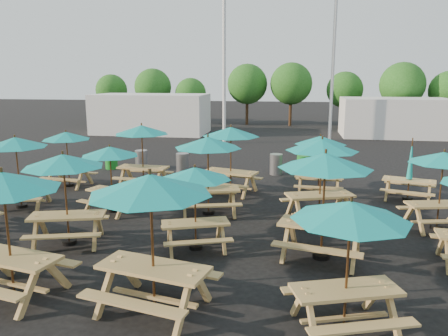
% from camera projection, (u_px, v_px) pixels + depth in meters
% --- Properties ---
extents(ground, '(120.00, 120.00, 0.00)m').
position_uv_depth(ground, '(216.00, 214.00, 13.18)').
color(ground, black).
rests_on(ground, ground).
extents(picnic_unit_2, '(2.26, 2.26, 2.26)m').
position_uv_depth(picnic_unit_2, '(16.00, 147.00, 13.43)').
color(picnic_unit_2, tan).
rests_on(picnic_unit_2, ground).
extents(picnic_unit_3, '(1.91, 1.91, 2.08)m').
position_uv_depth(picnic_unit_3, '(66.00, 139.00, 16.13)').
color(picnic_unit_3, tan).
rests_on(picnic_unit_3, ground).
extents(picnic_unit_4, '(2.43, 2.43, 2.42)m').
position_uv_depth(picnic_unit_4, '(3.00, 189.00, 7.85)').
color(picnic_unit_4, tan).
rests_on(picnic_unit_4, ground).
extents(picnic_unit_5, '(2.38, 2.38, 2.28)m').
position_uv_depth(picnic_unit_5, '(63.00, 167.00, 10.41)').
color(picnic_unit_5, tan).
rests_on(picnic_unit_5, ground).
extents(picnic_unit_6, '(2.19, 2.19, 2.04)m').
position_uv_depth(picnic_unit_6, '(110.00, 155.00, 13.04)').
color(picnic_unit_6, tan).
rests_on(picnic_unit_6, ground).
extents(picnic_unit_7, '(2.11, 2.11, 2.34)m').
position_uv_depth(picnic_unit_7, '(142.00, 134.00, 15.92)').
color(picnic_unit_7, tan).
rests_on(picnic_unit_7, ground).
extents(picnic_unit_8, '(2.53, 2.53, 2.50)m').
position_uv_depth(picnic_unit_8, '(151.00, 193.00, 7.32)').
color(picnic_unit_8, tan).
rests_on(picnic_unit_8, ground).
extents(picnic_unit_9, '(2.19, 2.19, 2.03)m').
position_uv_depth(picnic_unit_9, '(195.00, 179.00, 10.15)').
color(picnic_unit_9, tan).
rests_on(picnic_unit_9, ground).
extents(picnic_unit_10, '(2.45, 2.45, 2.36)m').
position_uv_depth(picnic_unit_10, '(208.00, 148.00, 12.77)').
color(picnic_unit_10, tan).
rests_on(picnic_unit_10, ground).
extents(picnic_unit_11, '(2.49, 2.49, 2.37)m').
position_uv_depth(picnic_unit_11, '(231.00, 136.00, 15.12)').
color(picnic_unit_11, tan).
rests_on(picnic_unit_11, ground).
extents(picnic_unit_12, '(2.37, 2.37, 2.21)m').
position_uv_depth(picnic_unit_12, '(350.00, 219.00, 6.77)').
color(picnic_unit_12, tan).
rests_on(picnic_unit_12, ground).
extents(picnic_unit_13, '(2.48, 2.48, 2.46)m').
position_uv_depth(picnic_unit_13, '(325.00, 168.00, 9.54)').
color(picnic_unit_13, tan).
rests_on(picnic_unit_13, ground).
extents(picnic_unit_14, '(2.58, 2.58, 2.40)m').
position_uv_depth(picnic_unit_14, '(322.00, 150.00, 12.11)').
color(picnic_unit_14, tan).
rests_on(picnic_unit_14, ground).
extents(picnic_unit_15, '(1.87, 1.87, 2.09)m').
position_uv_depth(picnic_unit_15, '(320.00, 144.00, 14.95)').
color(picnic_unit_15, tan).
rests_on(picnic_unit_15, ground).
extents(picnic_unit_18, '(2.15, 2.15, 2.14)m').
position_uv_depth(picnic_unit_18, '(443.00, 163.00, 11.51)').
color(picnic_unit_18, tan).
rests_on(picnic_unit_18, ground).
extents(picnic_unit_19, '(1.99, 1.86, 2.10)m').
position_uv_depth(picnic_unit_19, '(410.00, 175.00, 14.47)').
color(picnic_unit_19, tan).
rests_on(picnic_unit_19, ground).
extents(waste_bin_0, '(0.54, 0.54, 0.87)m').
position_uv_depth(waste_bin_0, '(111.00, 159.00, 19.49)').
color(waste_bin_0, '#178022').
rests_on(waste_bin_0, ground).
extents(waste_bin_1, '(0.54, 0.54, 0.87)m').
position_uv_depth(waste_bin_1, '(141.00, 160.00, 19.28)').
color(waste_bin_1, gray).
rests_on(waste_bin_1, ground).
extents(waste_bin_2, '(0.54, 0.54, 0.87)m').
position_uv_depth(waste_bin_2, '(183.00, 163.00, 18.54)').
color(waste_bin_2, gray).
rests_on(waste_bin_2, ground).
extents(waste_bin_3, '(0.54, 0.54, 0.87)m').
position_uv_depth(waste_bin_3, '(276.00, 164.00, 18.36)').
color(waste_bin_3, gray).
rests_on(waste_bin_3, ground).
extents(waste_bin_4, '(0.54, 0.54, 0.87)m').
position_uv_depth(waste_bin_4, '(303.00, 166.00, 18.05)').
color(waste_bin_4, '#178022').
rests_on(waste_bin_4, ground).
extents(mast_0, '(0.20, 0.20, 12.00)m').
position_uv_depth(mast_0, '(224.00, 43.00, 25.77)').
color(mast_0, silver).
rests_on(mast_0, ground).
extents(mast_1, '(0.20, 0.20, 12.00)m').
position_uv_depth(mast_1, '(334.00, 44.00, 26.70)').
color(mast_1, silver).
rests_on(mast_1, ground).
extents(event_tent_0, '(8.00, 4.00, 2.80)m').
position_uv_depth(event_tent_0, '(151.00, 114.00, 31.52)').
color(event_tent_0, silver).
rests_on(event_tent_0, ground).
extents(event_tent_1, '(7.00, 4.00, 2.60)m').
position_uv_depth(event_tent_1, '(394.00, 117.00, 29.87)').
color(event_tent_1, silver).
rests_on(event_tent_1, ground).
extents(tree_0, '(2.80, 2.80, 4.24)m').
position_uv_depth(tree_0, '(111.00, 90.00, 39.17)').
color(tree_0, '#382314').
rests_on(tree_0, ground).
extents(tree_1, '(3.11, 3.11, 4.72)m').
position_uv_depth(tree_1, '(153.00, 87.00, 37.13)').
color(tree_1, '#382314').
rests_on(tree_1, ground).
extents(tree_2, '(2.59, 2.59, 3.93)m').
position_uv_depth(tree_2, '(191.00, 94.00, 36.48)').
color(tree_2, '#382314').
rests_on(tree_2, ground).
extents(tree_3, '(3.36, 3.36, 5.09)m').
position_uv_depth(tree_3, '(247.00, 84.00, 36.62)').
color(tree_3, '#382314').
rests_on(tree_3, ground).
extents(tree_4, '(3.41, 3.41, 5.17)m').
position_uv_depth(tree_4, '(291.00, 84.00, 35.60)').
color(tree_4, '#382314').
rests_on(tree_4, ground).
extents(tree_5, '(2.94, 2.94, 4.45)m').
position_uv_depth(tree_5, '(345.00, 90.00, 35.43)').
color(tree_5, '#382314').
rests_on(tree_5, ground).
extents(tree_6, '(3.38, 3.38, 5.13)m').
position_uv_depth(tree_6, '(402.00, 85.00, 33.00)').
color(tree_6, '#382314').
rests_on(tree_6, ground).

